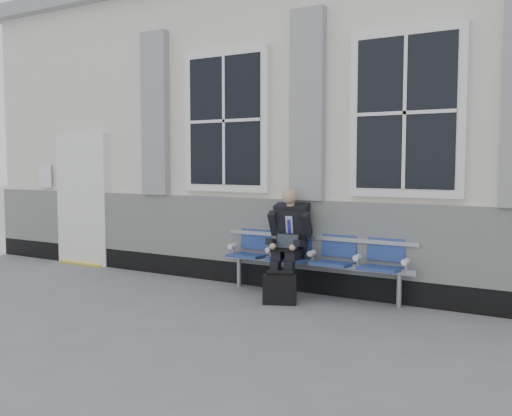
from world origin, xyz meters
The scene contains 5 objects.
ground centered at (0.00, 0.00, 0.00)m, with size 70.00×70.00×0.00m, color slate.
station_building centered at (-0.02, 3.47, 2.22)m, with size 14.40×4.40×4.49m.
bench centered at (-0.74, 1.32, 0.55)m, with size 2.60×0.47×0.91m.
businessman centered at (-1.03, 1.20, 0.74)m, with size 0.56×0.75×1.35m.
briefcase centered at (-0.91, 0.73, 0.19)m, with size 0.43×0.31×0.40m.
Camera 1 is at (2.25, -5.14, 1.68)m, focal length 40.00 mm.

